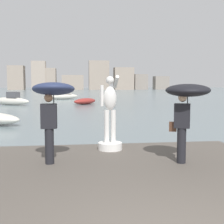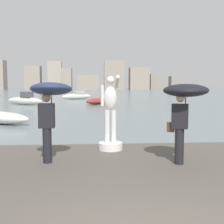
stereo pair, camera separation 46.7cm
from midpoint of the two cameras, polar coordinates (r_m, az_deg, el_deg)
The scene contains 9 objects.
ground_plane at distance 43.06m, azimuth -6.09°, elevation 2.22°, with size 400.00×400.00×0.00m, color slate.
pier at distance 5.23m, azimuth 2.61°, elevation -18.80°, with size 7.73×9.43×0.40m, color #564F47.
statue_white_figure at distance 8.69m, azimuth -1.93°, elevation -2.15°, with size 0.72×0.92×2.22m.
onlooker_left at distance 7.27m, azimuth -13.40°, elevation 2.59°, with size 1.04×1.06×2.05m.
onlooker_right at distance 7.28m, azimuth 12.57°, elevation 2.54°, with size 1.42×1.43×1.98m.
boat_far at distance 47.55m, azimuth -9.74°, elevation 3.12°, with size 5.16×3.70×1.38m.
boat_leftward at distance 35.66m, azimuth -19.53°, elevation 2.17°, with size 5.11×3.87×1.53m.
boat_rightward at distance 35.34m, azimuth -5.68°, elevation 2.13°, with size 3.55×4.11×0.72m.
distant_skyline at distance 138.27m, azimuth -7.11°, elevation 6.59°, with size 90.28×12.84×13.72m.
Camera 1 is at (-1.05, -2.96, 2.34)m, focal length 46.72 mm.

